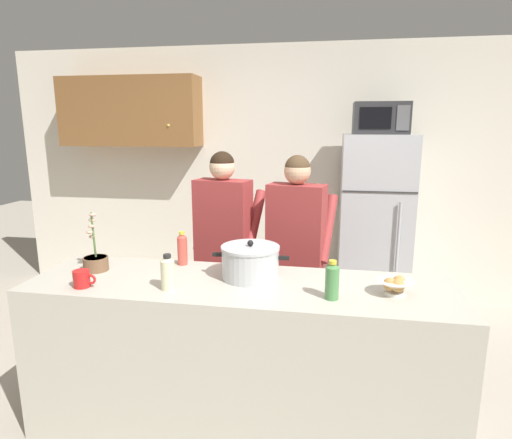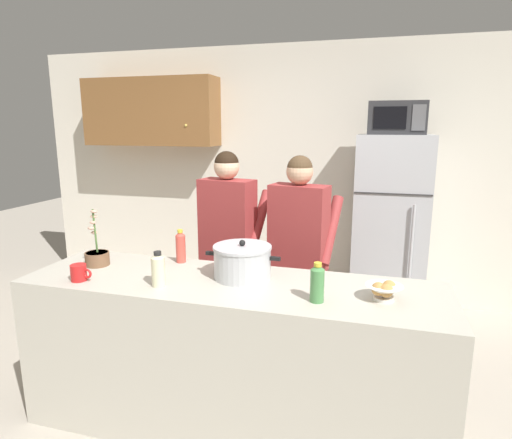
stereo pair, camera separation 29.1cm
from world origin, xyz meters
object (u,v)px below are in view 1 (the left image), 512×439
bottle_near_edge (332,280)px  bottle_far_corner (168,272)px  person_by_sink (296,239)px  potted_orchid (96,261)px  microwave (380,118)px  bottle_mid_counter (182,248)px  bread_bowl (395,286)px  refrigerator (374,226)px  cooking_pot (250,262)px  person_near_pot (224,233)px  coffee_mug (82,279)px

bottle_near_edge → bottle_far_corner: (-0.88, -0.02, -0.00)m
person_by_sink → potted_orchid: (-1.18, -0.70, -0.01)m
microwave → bottle_mid_counter: microwave is taller
microwave → person_by_sink: microwave is taller
bread_bowl → potted_orchid: 1.76m
refrigerator → cooking_pot: refrigerator is taller
microwave → bottle_near_edge: (-0.39, -1.97, -0.84)m
bread_bowl → potted_orchid: potted_orchid is taller
microwave → cooking_pot: (-0.86, -1.74, -0.84)m
microwave → person_near_pot: (-1.20, -1.02, -0.86)m
refrigerator → bottle_mid_counter: 2.08m
person_by_sink → bottle_mid_counter: person_by_sink is taller
refrigerator → person_by_sink: 1.28m
person_near_pot → bread_bowl: bearing=-36.6°
person_by_sink → coffee_mug: person_by_sink is taller
bottle_near_edge → bottle_mid_counter: bearing=156.8°
coffee_mug → bottle_mid_counter: 0.63m
person_near_pot → person_by_sink: bearing=-4.8°
cooking_pot → bottle_near_edge: cooking_pot is taller
cooking_pot → microwave: bearing=63.5°
bottle_far_corner → potted_orchid: bearing=158.1°
person_by_sink → bread_bowl: person_by_sink is taller
bread_bowl → bottle_mid_counter: bottle_mid_counter is taller
bottle_far_corner → microwave: bearing=57.5°
coffee_mug → bottle_near_edge: size_ratio=0.63×
cooking_pot → potted_orchid: (-0.96, -0.03, -0.03)m
coffee_mug → person_near_pot: bearing=61.6°
person_near_pot → bottle_far_corner: size_ratio=8.09×
refrigerator → bottle_mid_counter: bearing=-130.1°
microwave → coffee_mug: size_ratio=3.66×
person_by_sink → potted_orchid: bearing=-149.3°
microwave → bottle_mid_counter: size_ratio=2.19×
coffee_mug → microwave: bearing=49.4°
person_by_sink → bread_bowl: bearing=-53.8°
person_near_pot → bottle_far_corner: bearing=-94.0°
refrigerator → microwave: 1.00m
coffee_mug → bottle_far_corner: bottle_far_corner is taller
bread_bowl → person_near_pot: bearing=143.4°
person_near_pot → potted_orchid: person_near_pot is taller
person_by_sink → microwave: bearing=58.7°
person_near_pot → bottle_mid_counter: person_near_pot is taller
bottle_near_edge → cooking_pot: bearing=153.2°
refrigerator → coffee_mug: (-1.75, -2.06, 0.11)m
person_near_pot → bread_bowl: (1.13, -0.84, -0.03)m
bottle_far_corner → bottle_near_edge: bearing=1.4°
bottle_near_edge → potted_orchid: (-1.43, 0.20, -0.04)m
microwave → person_near_pot: bearing=-139.5°
microwave → refrigerator: bearing=90.1°
refrigerator → person_near_pot: bearing=-138.9°
refrigerator → person_near_pot: refrigerator is taller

